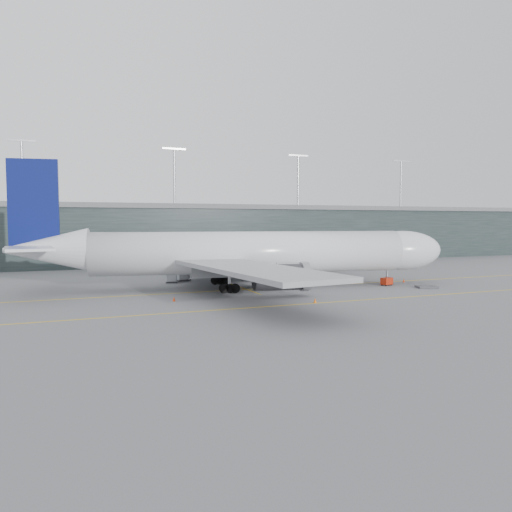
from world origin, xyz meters
name	(u,v)px	position (x,y,z in m)	size (l,w,h in m)	color
ground	(209,288)	(0.00, 0.00, 0.00)	(320.00, 320.00, 0.00)	slate
taxiline_a	(217,291)	(0.00, -4.00, 0.01)	(160.00, 0.25, 0.02)	gold
taxiline_b	(254,307)	(0.00, -20.00, 0.01)	(160.00, 0.25, 0.02)	gold
taxiline_lead_main	(205,275)	(5.00, 20.00, 0.01)	(0.25, 60.00, 0.02)	gold
terminal	(149,233)	(0.00, 58.00, 7.62)	(240.00, 36.00, 29.00)	black
main_aircraft	(248,253)	(5.88, -2.27, 5.65)	(71.58, 66.49, 20.12)	silver
jet_bridge	(297,246)	(28.01, 24.34, 5.16)	(17.77, 43.84, 6.90)	#303035
gse_cart	(387,281)	(28.92, -8.14, 0.73)	(2.21, 1.75, 1.32)	#9F200B
baggage_dolly	(427,287)	(33.01, -13.26, 0.19)	(3.14, 2.51, 0.31)	#3B3C41
uld_a	(172,277)	(-4.27, 8.90, 0.99)	(2.48, 2.21, 1.88)	#333236
uld_b	(181,275)	(-2.24, 10.73, 1.07)	(2.74, 2.50, 2.03)	#333236
uld_c	(183,275)	(-1.54, 11.61, 1.07)	(2.49, 2.11, 2.04)	#333236
cone_nose	(404,280)	(34.47, -5.58, 0.32)	(0.40, 0.40, 0.64)	red
cone_wing_stbd	(315,300)	(8.89, -19.68, 0.33)	(0.42, 0.42, 0.66)	orange
cone_wing_port	(237,276)	(8.88, 11.37, 0.38)	(0.48, 0.48, 0.77)	#D4610B
cone_tail	(174,299)	(-8.38, -11.43, 0.33)	(0.42, 0.42, 0.66)	red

